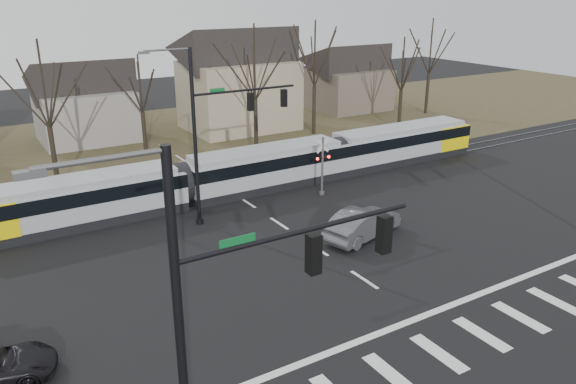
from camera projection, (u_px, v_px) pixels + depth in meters
ground at (392, 298)px, 25.19m from camera, size 140.00×140.00×0.00m
grass_verge at (156, 142)px, 50.86m from camera, size 140.00×28.00×0.01m
crosswalk at (461, 343)px, 21.98m from camera, size 27.00×2.60×0.01m
stop_line at (421, 317)px, 23.75m from camera, size 28.00×0.35×0.01m
lane_dashes at (234, 194)px, 38.03m from camera, size 0.18×30.00×0.01m
rail_pair at (236, 194)px, 37.86m from camera, size 90.00×1.52×0.06m
tram at (265, 166)px, 38.67m from camera, size 37.68×2.80×2.86m
sedan at (363, 223)px, 31.11m from camera, size 4.42×6.05×1.69m
signal_pole_near_left at (244, 319)px, 13.34m from camera, size 9.28×0.44×10.20m
signal_pole_far at (220, 126)px, 32.10m from camera, size 9.28×0.44×10.20m
rail_crossing_signal at (322, 168)px, 37.26m from camera, size 1.08×0.36×4.00m
tree_row at (200, 95)px, 45.32m from camera, size 59.20×7.20×10.00m
house_b at (84, 97)px, 50.26m from camera, size 8.64×7.56×7.65m
house_c at (238, 75)px, 54.29m from camera, size 10.80×8.64×10.10m
house_d at (349, 74)px, 63.68m from camera, size 8.64×7.56×7.65m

